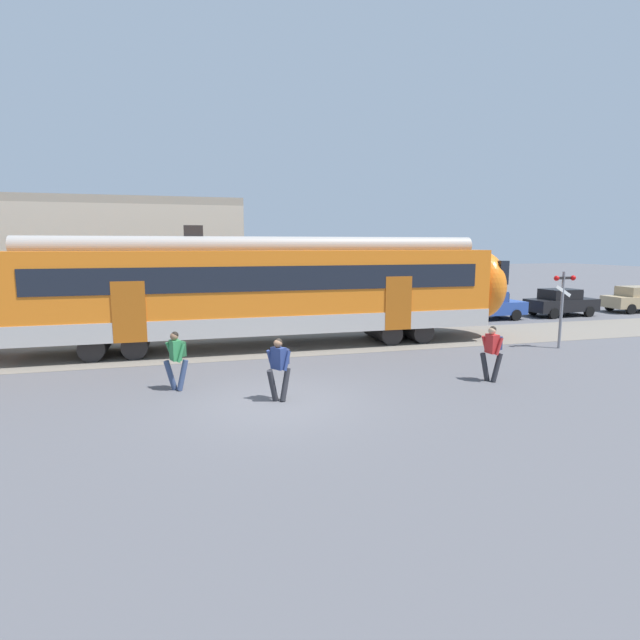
{
  "coord_description": "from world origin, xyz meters",
  "views": [
    {
      "loc": [
        -2.14,
        -12.15,
        4.02
      ],
      "look_at": [
        2.04,
        3.25,
        1.6
      ],
      "focal_mm": 28.0,
      "sensor_mm": 36.0,
      "label": 1
    }
  ],
  "objects_px": {
    "parked_car_blue": "(487,305)",
    "parked_car_tan": "(638,299)",
    "pedestrian_green": "(177,355)",
    "pedestrian_red": "(492,349)",
    "parked_car_black": "(561,302)",
    "pedestrian_navy": "(279,364)",
    "commuter_train": "(24,296)",
    "crossing_signal": "(563,297)"
  },
  "relations": [
    {
      "from": "parked_car_blue",
      "to": "parked_car_tan",
      "type": "relative_size",
      "value": 1.0
    },
    {
      "from": "parked_car_tan",
      "to": "parked_car_black",
      "type": "bearing_deg",
      "value": -177.61
    },
    {
      "from": "pedestrian_navy",
      "to": "pedestrian_red",
      "type": "relative_size",
      "value": 1.0
    },
    {
      "from": "pedestrian_navy",
      "to": "parked_car_blue",
      "type": "height_order",
      "value": "pedestrian_navy"
    },
    {
      "from": "pedestrian_green",
      "to": "parked_car_black",
      "type": "distance_m",
      "value": 22.91
    },
    {
      "from": "parked_car_tan",
      "to": "crossing_signal",
      "type": "bearing_deg",
      "value": -147.65
    },
    {
      "from": "parked_car_tan",
      "to": "pedestrian_red",
      "type": "bearing_deg",
      "value": -147.51
    },
    {
      "from": "parked_car_tan",
      "to": "crossing_signal",
      "type": "height_order",
      "value": "crossing_signal"
    },
    {
      "from": "commuter_train",
      "to": "parked_car_blue",
      "type": "bearing_deg",
      "value": 10.75
    },
    {
      "from": "pedestrian_green",
      "to": "parked_car_blue",
      "type": "xyz_separation_m",
      "value": [
        15.99,
        9.37,
        -0.21
      ]
    },
    {
      "from": "pedestrian_green",
      "to": "commuter_train",
      "type": "bearing_deg",
      "value": 133.8
    },
    {
      "from": "pedestrian_navy",
      "to": "crossing_signal",
      "type": "height_order",
      "value": "crossing_signal"
    },
    {
      "from": "pedestrian_red",
      "to": "parked_car_black",
      "type": "xyz_separation_m",
      "value": [
        11.89,
        10.98,
        -0.21
      ]
    },
    {
      "from": "commuter_train",
      "to": "parked_car_black",
      "type": "xyz_separation_m",
      "value": [
        25.99,
        4.13,
        -1.47
      ]
    },
    {
      "from": "pedestrian_red",
      "to": "parked_car_tan",
      "type": "xyz_separation_m",
      "value": [
        17.61,
        11.22,
        -0.21
      ]
    },
    {
      "from": "commuter_train",
      "to": "parked_car_tan",
      "type": "xyz_separation_m",
      "value": [
        31.71,
        4.37,
        -1.47
      ]
    },
    {
      "from": "pedestrian_green",
      "to": "parked_car_black",
      "type": "bearing_deg",
      "value": 24.45
    },
    {
      "from": "pedestrian_navy",
      "to": "parked_car_tan",
      "type": "relative_size",
      "value": 0.41
    },
    {
      "from": "commuter_train",
      "to": "pedestrian_green",
      "type": "bearing_deg",
      "value": -46.2
    },
    {
      "from": "parked_car_blue",
      "to": "parked_car_tan",
      "type": "xyz_separation_m",
      "value": [
        10.58,
        0.36,
        0.0
      ]
    },
    {
      "from": "pedestrian_navy",
      "to": "parked_car_black",
      "type": "bearing_deg",
      "value": 31.43
    },
    {
      "from": "pedestrian_navy",
      "to": "pedestrian_green",
      "type": "bearing_deg",
      "value": 146.46
    },
    {
      "from": "parked_car_tan",
      "to": "parked_car_blue",
      "type": "bearing_deg",
      "value": -178.07
    },
    {
      "from": "pedestrian_red",
      "to": "crossing_signal",
      "type": "relative_size",
      "value": 0.56
    },
    {
      "from": "pedestrian_navy",
      "to": "crossing_signal",
      "type": "xyz_separation_m",
      "value": [
        11.79,
        3.68,
        1.02
      ]
    },
    {
      "from": "commuter_train",
      "to": "parked_car_tan",
      "type": "height_order",
      "value": "commuter_train"
    },
    {
      "from": "pedestrian_green",
      "to": "parked_car_black",
      "type": "relative_size",
      "value": 0.41
    },
    {
      "from": "pedestrian_red",
      "to": "parked_car_black",
      "type": "relative_size",
      "value": 0.41
    },
    {
      "from": "pedestrian_red",
      "to": "parked_car_blue",
      "type": "bearing_deg",
      "value": 57.09
    },
    {
      "from": "pedestrian_navy",
      "to": "parked_car_black",
      "type": "distance_m",
      "value": 21.44
    },
    {
      "from": "pedestrian_navy",
      "to": "parked_car_blue",
      "type": "distance_m",
      "value": 17.4
    },
    {
      "from": "pedestrian_navy",
      "to": "crossing_signal",
      "type": "distance_m",
      "value": 12.4
    },
    {
      "from": "parked_car_black",
      "to": "parked_car_tan",
      "type": "relative_size",
      "value": 1.0
    },
    {
      "from": "commuter_train",
      "to": "parked_car_black",
      "type": "height_order",
      "value": "commuter_train"
    },
    {
      "from": "pedestrian_green",
      "to": "crossing_signal",
      "type": "xyz_separation_m",
      "value": [
        14.36,
        1.98,
        1.02
      ]
    },
    {
      "from": "crossing_signal",
      "to": "pedestrian_red",
      "type": "bearing_deg",
      "value": -147.19
    },
    {
      "from": "pedestrian_green",
      "to": "crossing_signal",
      "type": "distance_m",
      "value": 14.53
    },
    {
      "from": "pedestrian_green",
      "to": "parked_car_tan",
      "type": "bearing_deg",
      "value": 20.09
    },
    {
      "from": "parked_car_black",
      "to": "pedestrian_green",
      "type": "bearing_deg",
      "value": -155.55
    },
    {
      "from": "pedestrian_navy",
      "to": "parked_car_tan",
      "type": "height_order",
      "value": "pedestrian_navy"
    },
    {
      "from": "pedestrian_green",
      "to": "pedestrian_red",
      "type": "height_order",
      "value": "same"
    },
    {
      "from": "commuter_train",
      "to": "crossing_signal",
      "type": "xyz_separation_m",
      "value": [
        19.49,
        -3.37,
        -0.24
      ]
    }
  ]
}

